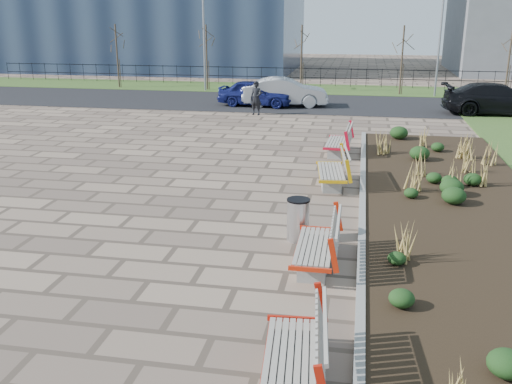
% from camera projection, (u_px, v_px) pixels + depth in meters
% --- Properties ---
extents(ground, '(120.00, 120.00, 0.00)m').
position_uv_depth(ground, '(149.00, 281.00, 10.69)').
color(ground, '#87705C').
rests_on(ground, ground).
extents(planting_bed, '(4.50, 18.00, 0.10)m').
position_uv_depth(planting_bed, '(457.00, 211.00, 14.28)').
color(planting_bed, black).
rests_on(planting_bed, ground).
extents(planting_curb, '(0.16, 18.00, 0.15)m').
position_uv_depth(planting_curb, '(362.00, 205.00, 14.67)').
color(planting_curb, gray).
rests_on(planting_curb, ground).
extents(grass_verge_far, '(80.00, 5.00, 0.04)m').
position_uv_depth(grass_verge_far, '(303.00, 89.00, 36.92)').
color(grass_verge_far, '#33511E').
rests_on(grass_verge_far, ground).
extents(road, '(80.00, 7.00, 0.02)m').
position_uv_depth(road, '(292.00, 103.00, 31.30)').
color(road, black).
rests_on(road, ground).
extents(bench_a, '(1.07, 2.17, 1.00)m').
position_uv_depth(bench_a, '(290.00, 353.00, 7.56)').
color(bench_a, '#B71B0C').
rests_on(bench_a, ground).
extents(bench_b, '(0.91, 2.10, 1.00)m').
position_uv_depth(bench_b, '(315.00, 243.00, 11.12)').
color(bench_b, red).
rests_on(bench_b, ground).
extents(bench_c, '(1.13, 2.19, 1.00)m').
position_uv_depth(bench_c, '(331.00, 169.00, 16.35)').
color(bench_c, '#DFA30B').
rests_on(bench_c, ground).
extents(bench_d, '(1.00, 2.14, 1.00)m').
position_uv_depth(bench_d, '(337.00, 140.00, 19.99)').
color(bench_d, red).
rests_on(bench_d, ground).
extents(litter_bin, '(0.49, 0.49, 0.93)m').
position_uv_depth(litter_bin, '(298.00, 220.00, 12.46)').
color(litter_bin, '#B2B2B7').
rests_on(litter_bin, ground).
extents(pedestrian, '(0.66, 0.51, 1.62)m').
position_uv_depth(pedestrian, '(256.00, 98.00, 27.56)').
color(pedestrian, black).
rests_on(pedestrian, ground).
extents(car_blue, '(4.13, 1.97, 1.36)m').
position_uv_depth(car_blue, '(256.00, 93.00, 30.09)').
color(car_blue, navy).
rests_on(car_blue, road).
extents(car_silver, '(4.65, 2.14, 1.48)m').
position_uv_depth(car_silver, '(285.00, 92.00, 30.02)').
color(car_silver, '#95989C').
rests_on(car_silver, road).
extents(car_black, '(5.26, 2.35, 1.50)m').
position_uv_depth(car_black, '(498.00, 99.00, 27.57)').
color(car_black, black).
rests_on(car_black, road).
extents(tree_a, '(1.40, 1.40, 4.00)m').
position_uv_depth(tree_a, '(117.00, 56.00, 36.98)').
color(tree_a, '#4C3D2D').
rests_on(tree_a, grass_verge_far).
extents(tree_b, '(1.40, 1.40, 4.00)m').
position_uv_depth(tree_b, '(207.00, 57.00, 35.94)').
color(tree_b, '#4C3D2D').
rests_on(tree_b, grass_verge_far).
extents(tree_c, '(1.40, 1.40, 4.00)m').
position_uv_depth(tree_c, '(301.00, 59.00, 34.90)').
color(tree_c, '#4C3D2D').
rests_on(tree_c, grass_verge_far).
extents(tree_d, '(1.40, 1.40, 4.00)m').
position_uv_depth(tree_d, '(402.00, 60.00, 33.87)').
color(tree_d, '#4C3D2D').
rests_on(tree_d, grass_verge_far).
extents(tree_e, '(1.40, 1.40, 4.00)m').
position_uv_depth(tree_e, '(509.00, 62.00, 32.83)').
color(tree_e, '#4C3D2D').
rests_on(tree_e, grass_verge_far).
extents(lamp_west, '(0.24, 0.60, 6.00)m').
position_uv_depth(lamp_west, '(204.00, 41.00, 35.17)').
color(lamp_west, gray).
rests_on(lamp_west, grass_verge_far).
extents(lamp_east, '(0.24, 0.60, 6.00)m').
position_uv_depth(lamp_east, '(439.00, 44.00, 32.75)').
color(lamp_east, gray).
rests_on(lamp_east, grass_verge_far).
extents(railing_fence, '(44.00, 0.10, 1.20)m').
position_uv_depth(railing_fence, '(306.00, 77.00, 38.14)').
color(railing_fence, black).
rests_on(railing_fence, grass_verge_far).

